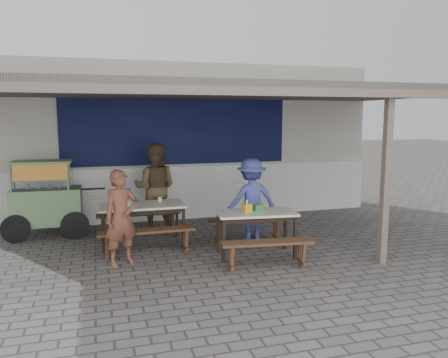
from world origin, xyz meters
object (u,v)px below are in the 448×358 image
patron_street_side (121,218)px  vendor_cart (46,196)px  tissue_box (247,208)px  bench_right_street (267,248)px  table_left (142,208)px  bench_left_street (147,236)px  condiment_bowl (130,204)px  bench_left_wall (139,218)px  condiment_jar (160,199)px  donation_box (258,207)px  bench_right_wall (247,226)px  table_right (256,217)px  patron_wall_side (155,188)px  patron_right_table (251,199)px

patron_street_side → vendor_cart: bearing=99.8°
vendor_cart → tissue_box: 3.99m
bench_right_street → tissue_box: (-0.07, 0.74, 0.48)m
table_left → tissue_box: size_ratio=11.23×
tissue_box → bench_left_street: bearing=164.8°
patron_street_side → tissue_box: 2.03m
bench_right_street → vendor_cart: vendor_cart is taller
patron_street_side → condiment_bowl: (0.20, 0.94, 0.02)m
table_left → bench_left_wall: bearing=90.0°
bench_right_street → condiment_jar: bearing=129.9°
table_left → condiment_bowl: (-0.22, -0.03, 0.10)m
donation_box → condiment_jar: donation_box is taller
table_left → donation_box: (1.82, -1.07, 0.13)m
bench_right_wall → condiment_jar: bearing=163.4°
bench_right_wall → tissue_box: size_ratio=10.64×
table_right → patron_wall_side: size_ratio=0.77×
patron_right_table → donation_box: patron_right_table is taller
bench_left_wall → patron_wall_side: bearing=33.9°
table_left → patron_right_table: patron_right_table is taller
vendor_cart → patron_wall_side: 2.09m
donation_box → bench_right_street: bearing=-100.1°
bench_left_street → condiment_jar: size_ratio=20.27×
bench_left_wall → bench_left_street: bearing=-90.0°
patron_wall_side → condiment_bowl: patron_wall_side is taller
bench_left_wall → vendor_cart: vendor_cart is taller
bench_right_wall → donation_box: donation_box is taller
bench_left_wall → patron_wall_side: (0.37, 0.25, 0.55)m
table_right → patron_right_table: size_ratio=0.89×
condiment_bowl → tissue_box: bearing=-30.3°
patron_street_side → patron_right_table: patron_right_table is taller
patron_street_side → condiment_jar: (0.76, 1.16, 0.04)m
table_right → tissue_box: size_ratio=10.22×
bench_right_street → bench_right_wall: 1.40m
vendor_cart → patron_right_table: (3.73, -1.30, -0.03)m
patron_street_side → donation_box: bearing=-25.1°
patron_street_side → bench_left_street: bearing=13.4°
bench_left_street → vendor_cart: bearing=134.0°
bench_left_street → patron_street_side: bearing=-144.4°
patron_street_side → donation_box: 2.23m
vendor_cart → patron_right_table: bearing=-17.8°
vendor_cart → tissue_box: vendor_cart is taller
patron_right_table → condiment_bowl: bearing=-6.5°
patron_wall_side → tissue_box: patron_wall_side is taller
bench_left_street → donation_box: (1.81, -0.40, 0.46)m
bench_right_wall → table_left: bearing=172.8°
condiment_jar → table_right: bearing=-43.5°
table_left → vendor_cart: 2.04m
bench_left_wall → donation_box: size_ratio=9.86×
condiment_jar → condiment_bowl: (-0.57, -0.22, -0.01)m
table_right → patron_street_side: 2.18m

